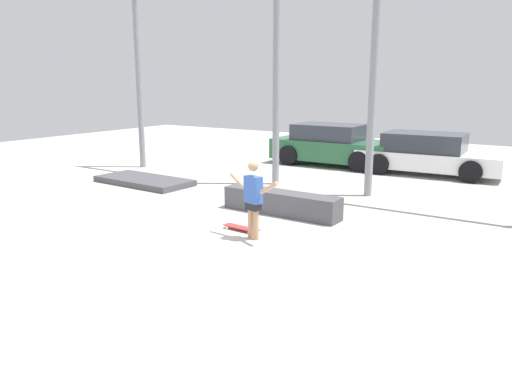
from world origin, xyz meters
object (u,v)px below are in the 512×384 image
object	(u,v)px
grind_box	(281,203)
parked_car_white	(428,154)
skateboarder	(253,196)
skateboard	(241,228)
manual_pad	(144,181)
parked_car_green	(332,145)

from	to	relation	value
grind_box	parked_car_white	distance (m)	7.10
skateboarder	grind_box	world-z (taller)	skateboarder
skateboarder	parked_car_white	size ratio (longest dim) A/B	0.33
skateboarder	skateboard	bearing A→B (deg)	161.94
grind_box	manual_pad	xyz separation A→B (m)	(-5.10, 0.76, -0.17)
grind_box	parked_car_green	distance (m)	7.17
parked_car_green	skateboard	bearing A→B (deg)	-78.25
skateboarder	manual_pad	xyz separation A→B (m)	(-5.57, 2.62, -0.76)
skateboard	manual_pad	world-z (taller)	manual_pad
parked_car_green	manual_pad	bearing A→B (deg)	-118.30
skateboarder	skateboard	xyz separation A→B (m)	(-0.49, 0.30, -0.78)
skateboarder	parked_car_green	world-z (taller)	skateboarder
skateboard	manual_pad	bearing A→B (deg)	159.87
skateboard	manual_pad	size ratio (longest dim) A/B	0.29
grind_box	parked_car_white	xyz separation A→B (m)	(1.44, 6.94, 0.38)
manual_pad	parked_car_white	bearing A→B (deg)	43.37
skateboard	parked_car_green	distance (m)	8.69
parked_car_green	skateboarder	bearing A→B (deg)	-75.64
grind_box	manual_pad	size ratio (longest dim) A/B	0.95
manual_pad	parked_car_white	distance (m)	9.02
skateboard	parked_car_green	size ratio (longest dim) A/B	0.20
grind_box	manual_pad	world-z (taller)	grind_box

